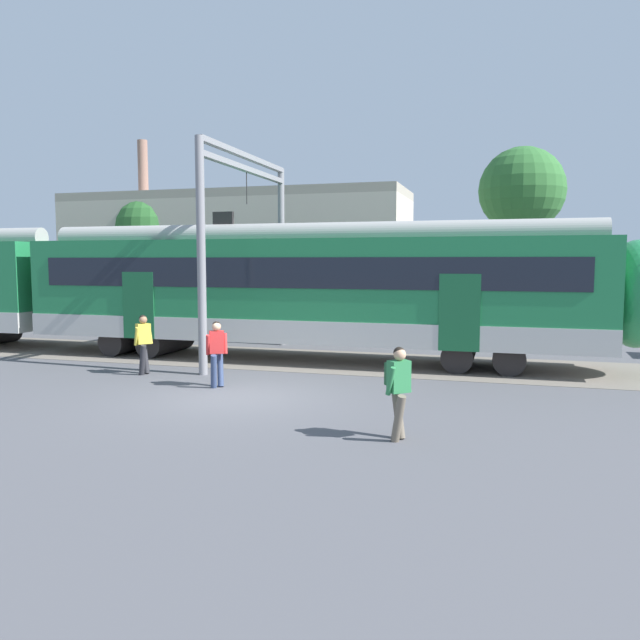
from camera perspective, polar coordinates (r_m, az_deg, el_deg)
The scene contains 9 objects.
ground_plane at distance 14.72m, azimuth -7.53°, elevation -6.97°, with size 160.00×160.00×0.00m, color #515156.
track_bed at distance 25.50m, azimuth -25.82°, elevation -2.19°, with size 80.00×4.40×0.01m, color slate.
pedestrian_yellow at distance 17.93m, azimuth -15.84°, elevation -1.78°, with size 0.48×0.67×1.67m.
pedestrian_red at distance 15.71m, azimuth -9.43°, elevation -2.54°, with size 0.51×0.71×1.67m.
pedestrian_green at distance 11.05m, azimuth 7.14°, elevation -5.89°, with size 0.50×0.69×1.67m.
catenary_gantry at distance 20.33m, azimuth -6.69°, elevation 8.68°, with size 0.24×6.64×6.53m.
background_building at distance 30.95m, azimuth -7.77°, elevation 5.50°, with size 16.69×5.00×9.20m.
street_tree_right at distance 28.27m, azimuth 17.98°, elevation 11.17°, with size 3.61×3.61×7.94m.
street_tree_left at distance 31.67m, azimuth -15.16°, elevation 8.05°, with size 3.46×3.46×6.45m.
Camera 1 is at (5.87, -13.12, 3.15)m, focal length 35.00 mm.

